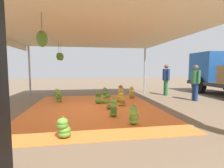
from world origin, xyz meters
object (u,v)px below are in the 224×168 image
object	(u,v)px
banana_bunch_11	(121,91)
banana_bunch_13	(98,98)
worker_0	(166,77)
banana_bunch_5	(109,102)
banana_bunch_1	(132,93)
banana_bunch_9	(134,116)
banana_bunch_7	(105,98)
banana_bunch_8	(59,95)
banana_bunch_3	(57,94)
worker_2	(195,80)
banana_bunch_6	(105,93)
banana_bunch_4	(120,98)
banana_bunch_10	(59,98)
banana_bunch_12	(122,100)
banana_bunch_0	(64,128)
banana_bunch_2	(114,108)

from	to	relation	value
banana_bunch_11	banana_bunch_13	distance (m)	2.31
worker_0	banana_bunch_5	bearing A→B (deg)	-52.48
banana_bunch_1	banana_bunch_13	distance (m)	2.01
banana_bunch_1	banana_bunch_9	bearing A→B (deg)	-15.09
banana_bunch_7	worker_0	world-z (taller)	worker_0
banana_bunch_8	banana_bunch_9	size ratio (longest dim) A/B	0.87
banana_bunch_1	banana_bunch_3	bearing A→B (deg)	-103.07
banana_bunch_1	banana_bunch_11	bearing A→B (deg)	-156.34
banana_bunch_8	worker_2	distance (m)	6.36
banana_bunch_9	banana_bunch_11	distance (m)	4.70
banana_bunch_1	banana_bunch_6	world-z (taller)	banana_bunch_1
banana_bunch_1	banana_bunch_6	distance (m)	1.32
banana_bunch_6	banana_bunch_1	bearing A→B (deg)	80.08
banana_bunch_4	banana_bunch_13	bearing A→B (deg)	-81.90
banana_bunch_10	banana_bunch_13	xyz separation A→B (m)	(0.56, 1.63, 0.03)
banana_bunch_7	banana_bunch_12	bearing A→B (deg)	42.36
banana_bunch_0	banana_bunch_5	world-z (taller)	banana_bunch_5
banana_bunch_3	banana_bunch_6	world-z (taller)	banana_bunch_6
banana_bunch_3	banana_bunch_5	bearing A→B (deg)	37.74
banana_bunch_13	banana_bunch_8	bearing A→B (deg)	-128.99
banana_bunch_11	banana_bunch_12	world-z (taller)	banana_bunch_11
banana_bunch_3	banana_bunch_5	xyz separation A→B (m)	(2.90, 2.24, 0.06)
banana_bunch_1	banana_bunch_7	world-z (taller)	banana_bunch_1
banana_bunch_9	banana_bunch_13	size ratio (longest dim) A/B	0.98
banana_bunch_1	banana_bunch_11	size ratio (longest dim) A/B	1.01
banana_bunch_1	banana_bunch_12	xyz separation A→B (m)	(1.57, -0.85, -0.02)
banana_bunch_1	banana_bunch_12	size ratio (longest dim) A/B	1.06
banana_bunch_2	banana_bunch_5	world-z (taller)	banana_bunch_5
worker_0	banana_bunch_0	bearing A→B (deg)	-43.62
banana_bunch_13	worker_0	distance (m)	4.23
banana_bunch_5	banana_bunch_12	distance (m)	0.74
banana_bunch_12	banana_bunch_8	bearing A→B (deg)	-126.74
banana_bunch_2	banana_bunch_5	bearing A→B (deg)	-179.62
banana_bunch_1	worker_0	distance (m)	2.30
banana_bunch_7	banana_bunch_8	bearing A→B (deg)	-123.01
banana_bunch_6	banana_bunch_11	distance (m)	1.11
banana_bunch_1	worker_2	size ratio (longest dim) A/B	0.37
banana_bunch_2	worker_0	bearing A→B (deg)	136.20
banana_bunch_3	banana_bunch_5	distance (m)	3.67
worker_0	banana_bunch_13	bearing A→B (deg)	-66.37
banana_bunch_1	banana_bunch_8	distance (m)	3.52
banana_bunch_1	banana_bunch_7	bearing A→B (deg)	-56.43
banana_bunch_9	banana_bunch_11	xyz separation A→B (m)	(-4.66, 0.66, 0.03)
banana_bunch_9	banana_bunch_13	xyz separation A→B (m)	(-2.79, -0.70, 0.00)
banana_bunch_0	banana_bunch_2	world-z (taller)	banana_bunch_2
banana_bunch_5	banana_bunch_9	xyz separation A→B (m)	(1.77, 0.38, -0.02)
banana_bunch_10	banana_bunch_3	bearing A→B (deg)	-167.06
banana_bunch_4	worker_2	distance (m)	3.53
banana_bunch_5	worker_0	world-z (taller)	worker_0
banana_bunch_13	worker_0	size ratio (longest dim) A/B	0.32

